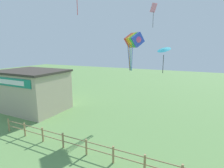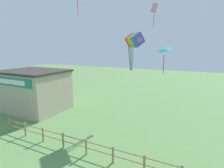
# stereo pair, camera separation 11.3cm
# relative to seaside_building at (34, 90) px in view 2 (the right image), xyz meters

# --- Properties ---
(wooden_fence) EXTENTS (18.92, 0.14, 1.20)m
(wooden_fence) POSITION_rel_seaside_building_xyz_m (12.12, -5.18, -1.77)
(wooden_fence) COLOR #9E7F56
(wooden_fence) RESTS_ON ground_plane
(seaside_building) EXTENTS (7.68, 5.81, 4.86)m
(seaside_building) POSITION_rel_seaside_building_xyz_m (0.00, 0.00, 0.00)
(seaside_building) COLOR #B7A88E
(seaside_building) RESTS_ON ground_plane
(kite_rainbow_parafoil) EXTENTS (2.52, 2.42, 4.01)m
(kite_rainbow_parafoil) POSITION_rel_seaside_building_xyz_m (11.47, 3.54, 5.79)
(kite_rainbow_parafoil) COLOR #E54C8C
(kite_pink_diamond) EXTENTS (0.75, 0.81, 2.50)m
(kite_pink_diamond) POSITION_rel_seaside_building_xyz_m (12.87, 5.72, 8.98)
(kite_pink_diamond) COLOR pink
(kite_cyan_delta) EXTENTS (1.49, 1.47, 2.28)m
(kite_cyan_delta) POSITION_rel_seaside_building_xyz_m (14.98, 1.03, 4.82)
(kite_cyan_delta) COLOR #2DB2C6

